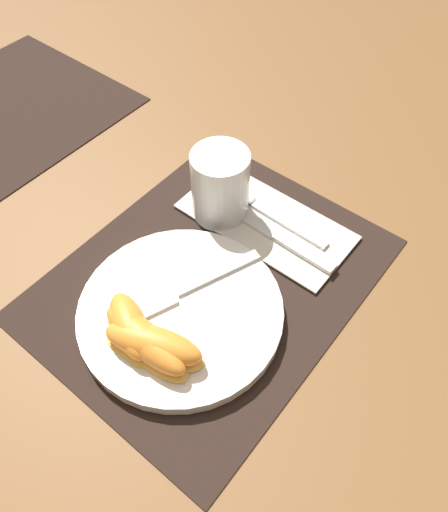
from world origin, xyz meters
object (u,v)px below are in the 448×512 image
at_px(juice_glass, 220,189).
at_px(citrus_wedge_0, 130,327).
at_px(knife, 266,229).
at_px(citrus_wedge_1, 145,341).
at_px(citrus_wedge_2, 153,345).
at_px(plate, 181,312).
at_px(spoon, 250,200).
at_px(fork, 180,292).

distance_m(juice_glass, citrus_wedge_0, 0.23).
height_order(knife, citrus_wedge_1, citrus_wedge_1).
relative_size(citrus_wedge_1, citrus_wedge_2, 1.01).
xyz_separation_m(citrus_wedge_0, citrus_wedge_1, (-0.00, -0.03, 0.00)).
height_order(juice_glass, citrus_wedge_2, juice_glass).
height_order(plate, spoon, plate).
xyz_separation_m(spoon, citrus_wedge_0, (-0.26, -0.02, 0.02)).
relative_size(juice_glass, citrus_wedge_2, 0.81).
xyz_separation_m(plate, citrus_wedge_0, (-0.06, 0.02, 0.02)).
bearing_deg(knife, citrus_wedge_1, -179.44).
xyz_separation_m(fork, citrus_wedge_0, (-0.08, 0.01, 0.01)).
distance_m(knife, citrus_wedge_0, 0.23).
bearing_deg(citrus_wedge_0, citrus_wedge_2, -90.47).
bearing_deg(juice_glass, fork, -159.31).
xyz_separation_m(fork, citrus_wedge_2, (-0.08, -0.03, 0.01)).
distance_m(fork, citrus_wedge_0, 0.08).
bearing_deg(citrus_wedge_2, fork, 21.77).
distance_m(knife, spoon, 0.06).
bearing_deg(citrus_wedge_0, citrus_wedge_1, -95.10).
bearing_deg(spoon, citrus_wedge_1, -169.19).
bearing_deg(citrus_wedge_2, spoon, 13.18).
height_order(fork, citrus_wedge_0, citrus_wedge_0).
bearing_deg(fork, citrus_wedge_1, -165.97).
xyz_separation_m(knife, citrus_wedge_0, (-0.23, 0.02, 0.02)).
bearing_deg(spoon, knife, -120.78).
distance_m(spoon, citrus_wedge_1, 0.27).
bearing_deg(spoon, citrus_wedge_2, -166.82).
relative_size(spoon, citrus_wedge_1, 1.46).
bearing_deg(plate, fork, 43.54).
distance_m(juice_glass, citrus_wedge_2, 0.24).
xyz_separation_m(juice_glass, knife, (0.01, -0.07, -0.04)).
relative_size(juice_glass, knife, 0.44).
relative_size(plate, knife, 1.07).
bearing_deg(citrus_wedge_2, juice_glass, 21.06).
distance_m(plate, spoon, 0.20).
relative_size(plate, fork, 1.35).
xyz_separation_m(plate, citrus_wedge_2, (-0.06, -0.02, 0.02)).
height_order(citrus_wedge_0, citrus_wedge_1, same).
height_order(spoon, citrus_wedge_0, citrus_wedge_0).
distance_m(spoon, citrus_wedge_0, 0.26).
bearing_deg(knife, citrus_wedge_2, -176.76).
xyz_separation_m(plate, juice_glass, (0.16, 0.07, 0.04)).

